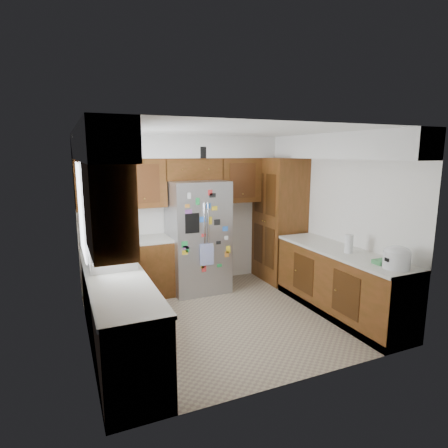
% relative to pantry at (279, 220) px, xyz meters
% --- Properties ---
extents(floor, '(3.60, 3.60, 0.00)m').
position_rel_pantry_xyz_m(floor, '(-1.50, -1.15, -1.07)').
color(floor, tan).
rests_on(floor, ground).
extents(room_shell, '(3.64, 3.24, 2.52)m').
position_rel_pantry_xyz_m(room_shell, '(-1.61, -0.79, 0.75)').
color(room_shell, white).
rests_on(room_shell, ground).
extents(left_counter_run, '(1.36, 3.20, 0.92)m').
position_rel_pantry_xyz_m(left_counter_run, '(-2.86, -1.12, -0.65)').
color(left_counter_run, '#492D0E').
rests_on(left_counter_run, ground).
extents(right_counter_run, '(0.63, 2.25, 0.92)m').
position_rel_pantry_xyz_m(right_counter_run, '(0.00, -1.62, -0.65)').
color(right_counter_run, '#492D0E').
rests_on(right_counter_run, ground).
extents(pantry, '(0.60, 0.90, 2.15)m').
position_rel_pantry_xyz_m(pantry, '(0.00, 0.00, 0.00)').
color(pantry, '#492D0E').
rests_on(pantry, ground).
extents(fridge, '(0.90, 0.79, 1.80)m').
position_rel_pantry_xyz_m(fridge, '(-1.50, 0.05, -0.17)').
color(fridge, '#A8A8AE').
rests_on(fridge, ground).
extents(bridge_cabinet, '(0.96, 0.34, 0.35)m').
position_rel_pantry_xyz_m(bridge_cabinet, '(-1.50, 0.28, 0.90)').
color(bridge_cabinet, '#492D0E').
rests_on(bridge_cabinet, fridge).
extents(fridge_top_items, '(0.77, 0.33, 0.29)m').
position_rel_pantry_xyz_m(fridge_top_items, '(-1.61, 0.23, 1.21)').
color(fridge_top_items, blue).
rests_on(fridge_top_items, bridge_cabinet).
extents(sink_assembly, '(0.52, 0.70, 0.37)m').
position_rel_pantry_xyz_m(sink_assembly, '(-3.00, -1.05, -0.09)').
color(sink_assembly, white).
rests_on(sink_assembly, left_counter_run).
extents(left_counter_clutter, '(0.37, 0.83, 0.38)m').
position_rel_pantry_xyz_m(left_counter_clutter, '(-2.96, -0.32, -0.02)').
color(left_counter_clutter, black).
rests_on(left_counter_clutter, left_counter_run).
extents(rice_cooker, '(0.31, 0.30, 0.27)m').
position_rel_pantry_xyz_m(rice_cooker, '(-0.00, -2.53, -0.02)').
color(rice_cooker, silver).
rests_on(rice_cooker, right_counter_run).
extents(paper_towel, '(0.11, 0.11, 0.25)m').
position_rel_pantry_xyz_m(paper_towel, '(-0.03, -1.77, -0.03)').
color(paper_towel, white).
rests_on(paper_towel, right_counter_run).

